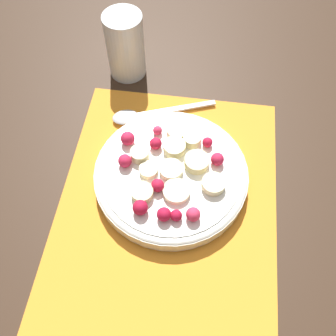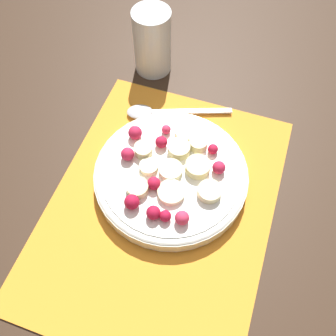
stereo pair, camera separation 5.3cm
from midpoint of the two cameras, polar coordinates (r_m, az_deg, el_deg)
The scene contains 5 objects.
ground_plane at distance 0.54m, azimuth 1.77°, elevation -6.10°, with size 3.00×3.00×0.00m, color #382619.
placemat at distance 0.54m, azimuth 1.78°, elevation -5.96°, with size 0.42×0.31×0.01m.
fruit_bowl at distance 0.54m, azimuth 2.82°, elevation -1.07°, with size 0.22×0.22×0.04m.
spoon at distance 0.62m, azimuth 0.64°, elevation 8.40°, with size 0.08×0.17×0.01m.
drinking_glass at distance 0.67m, azimuth -0.03°, elevation 18.54°, with size 0.06×0.06×0.12m.
Camera 2 is at (0.22, 0.08, 0.49)m, focal length 40.00 mm.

